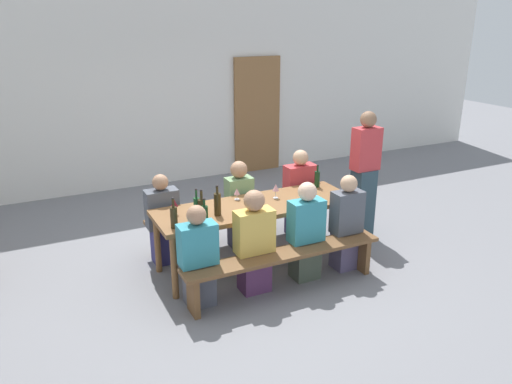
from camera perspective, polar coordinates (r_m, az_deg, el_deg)
The scene contains 23 objects.
ground_plane at distance 5.97m, azimuth -0.00°, elevation -8.17°, with size 24.00×24.00×0.00m, color slate.
back_wall at distance 8.70m, azimuth -10.54°, elevation 11.43°, with size 14.00×0.20×3.20m, color silver.
wooden_door at distance 9.26m, azimuth 0.14°, elevation 8.77°, with size 0.90×0.06×2.10m, color olive.
tasting_table at distance 5.69m, azimuth -0.00°, elevation -2.14°, with size 2.33×0.76×0.75m.
bench_near at distance 5.27m, azimuth 3.27°, elevation -7.76°, with size 2.23×0.30×0.45m.
bench_far at distance 6.38m, azimuth -2.68°, elevation -2.74°, with size 2.23×0.30×0.45m.
wine_bottle_0 at distance 5.10m, azimuth -5.91°, elevation -2.65°, with size 0.07×0.07×0.29m.
wine_bottle_1 at distance 5.33m, azimuth -4.43°, elevation -1.35°, with size 0.08×0.08×0.34m.
wine_bottle_2 at distance 5.28m, azimuth -6.80°, elevation -1.76°, with size 0.07×0.07×0.33m.
wine_bottle_3 at distance 6.26m, azimuth 7.01°, elevation 1.53°, with size 0.07×0.07×0.29m.
wine_bottle_4 at distance 5.07m, azimuth -9.38°, elevation -2.81°, with size 0.07×0.07×0.32m.
wine_bottle_5 at distance 5.20m, azimuth -6.22°, elevation -1.99°, with size 0.08×0.08×0.34m.
wine_glass_0 at distance 5.82m, azimuth 2.28°, elevation 0.47°, with size 0.08×0.08×0.17m.
wine_glass_1 at distance 5.40m, azimuth -9.34°, elevation -1.30°, with size 0.08×0.08×0.18m.
wine_glass_2 at distance 5.78m, azimuth -2.20°, elevation 0.01°, with size 0.07×0.07×0.14m.
seated_guest_near_0 at distance 5.00m, azimuth -6.63°, elevation -7.62°, with size 0.38×0.24×1.07m.
seated_guest_near_1 at distance 5.19m, azimuth -0.20°, elevation -5.97°, with size 0.41×0.24×1.13m.
seated_guest_near_2 at distance 5.47m, azimuth 5.72°, elevation -4.76°, with size 0.39×0.24×1.12m.
seated_guest_near_3 at distance 5.75m, azimuth 10.28°, elevation -3.72°, with size 0.35×0.24×1.13m.
seated_guest_far_0 at distance 5.90m, azimuth -10.61°, elevation -3.37°, with size 0.37×0.24×1.09m.
seated_guest_far_1 at distance 6.19m, azimuth -1.93°, elevation -1.60°, with size 0.32×0.24×1.12m.
seated_guest_far_2 at distance 6.57m, azimuth 4.99°, elevation -0.36°, with size 0.41×0.24×1.16m.
standing_host at distance 6.58m, azimuth 12.26°, elevation 1.75°, with size 0.35×0.24×1.66m.
Camera 1 is at (-2.32, -4.75, 2.77)m, focal length 34.95 mm.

